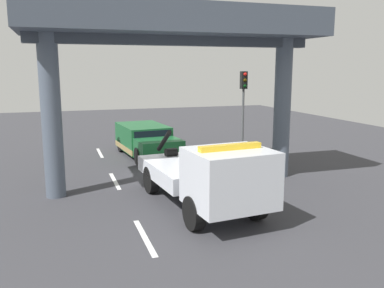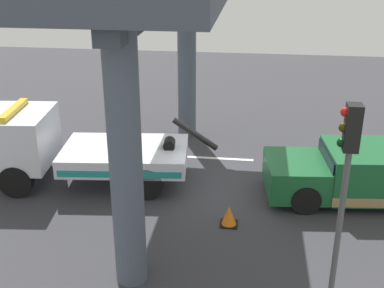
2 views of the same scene
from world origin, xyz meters
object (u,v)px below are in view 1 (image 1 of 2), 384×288
Objects in this scene: tow_truck_white at (208,176)px; traffic_cone_orange at (207,164)px; towed_van_green at (146,141)px; traffic_light_near at (244,95)px.

tow_truck_white is 13.04× the size of traffic_cone_orange.
traffic_cone_orange is at bearing 159.78° from tow_truck_white.
traffic_light_near is at bearing 72.23° from towed_van_green.
towed_van_green is at bearing -107.77° from traffic_light_near.
tow_truck_white is at bearing 0.52° from towed_van_green.
traffic_light_near reaches higher than towed_van_green.
tow_truck_white reaches higher than towed_van_green.
towed_van_green is at bearing -152.13° from traffic_cone_orange.
traffic_cone_orange is (3.85, 2.04, -0.51)m from towed_van_green.
traffic_light_near is (-7.60, 4.79, 2.02)m from tow_truck_white.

